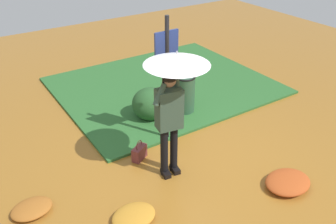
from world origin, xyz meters
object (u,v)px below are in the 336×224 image
(person_with_umbrella, at_px, (173,84))
(handbag, at_px, (139,153))
(info_sign_post, at_px, (167,66))
(trash_bin, at_px, (185,95))

(person_with_umbrella, bearing_deg, handbag, 119.02)
(info_sign_post, height_order, trash_bin, info_sign_post)
(person_with_umbrella, xyz_separation_m, info_sign_post, (0.42, 0.82, -0.11))
(person_with_umbrella, bearing_deg, trash_bin, 48.84)
(info_sign_post, bearing_deg, person_with_umbrella, -116.91)
(person_with_umbrella, xyz_separation_m, handbag, (-0.31, 0.56, -1.42))
(handbag, relative_size, trash_bin, 0.44)
(handbag, bearing_deg, info_sign_post, 19.87)
(trash_bin, bearing_deg, handbag, -150.70)
(info_sign_post, bearing_deg, trash_bin, 36.28)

